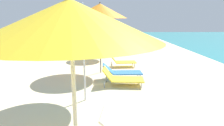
# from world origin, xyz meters

# --- Properties ---
(umbrella_third) EXTENTS (2.05, 2.05, 2.53)m
(umbrella_third) POSITION_xyz_m (-0.62, 6.13, 2.23)
(umbrella_third) COLOR silver
(umbrella_third) RESTS_ON ground
(umbrella_fourth) EXTENTS (2.05, 2.05, 2.69)m
(umbrella_fourth) POSITION_xyz_m (-0.90, 9.09, 2.35)
(umbrella_fourth) COLOR silver
(umbrella_fourth) RESTS_ON ground
(lounger_fourth_shoreside) EXTENTS (1.46, 0.75, 0.63)m
(lounger_fourth_shoreside) POSITION_xyz_m (0.22, 10.35, 0.28)
(lounger_fourth_shoreside) COLOR yellow
(lounger_fourth_shoreside) RESTS_ON ground
(umbrella_fifth) EXTENTS (2.25, 2.25, 2.96)m
(umbrella_fifth) POSITION_xyz_m (-0.58, 12.01, 2.60)
(umbrella_fifth) COLOR #4C4C51
(umbrella_fifth) RESTS_ON ground
(lounger_fifth_shoreside) EXTENTS (1.29, 0.64, 0.60)m
(lounger_fifth_shoreside) POSITION_xyz_m (0.40, 13.05, 0.28)
(lounger_fifth_shoreside) COLOR yellow
(lounger_fifth_shoreside) RESTS_ON ground
(lounger_fifth_inland) EXTENTS (1.52, 0.65, 0.61)m
(lounger_fifth_inland) POSITION_xyz_m (0.26, 11.06, 0.31)
(lounger_fifth_inland) COLOR blue
(lounger_fifth_inland) RESTS_ON ground
(umbrella_sixth) EXTENTS (1.83, 1.83, 2.55)m
(umbrella_sixth) POSITION_xyz_m (-0.50, 15.33, 2.24)
(umbrella_sixth) COLOR olive
(umbrella_sixth) RESTS_ON ground
(lounger_sixth_shoreside) EXTENTS (1.60, 0.84, 0.66)m
(lounger_sixth_shoreside) POSITION_xyz_m (0.56, 16.60, 0.31)
(lounger_sixth_shoreside) COLOR #D8593F
(lounger_sixth_shoreside) RESTS_ON ground
(umbrella_farthest) EXTENTS (2.27, 2.27, 2.73)m
(umbrella_farthest) POSITION_xyz_m (-1.13, 18.20, 2.41)
(umbrella_farthest) COLOR #4C4C51
(umbrella_farthest) RESTS_ON ground
(lounger_farthest_shoreside) EXTENTS (1.53, 0.71, 0.57)m
(lounger_farthest_shoreside) POSITION_xyz_m (-0.55, 19.39, 0.31)
(lounger_farthest_shoreside) COLOR yellow
(lounger_farthest_shoreside) RESTS_ON ground
(person_walking_mid) EXTENTS (0.41, 0.41, 1.69)m
(person_walking_mid) POSITION_xyz_m (-4.39, 19.24, 1.03)
(person_walking_mid) COLOR #3F9972
(person_walking_mid) RESTS_ON ground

